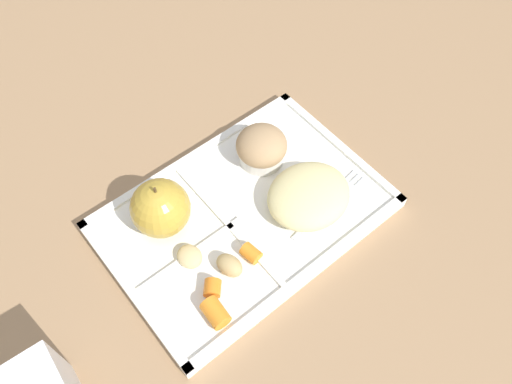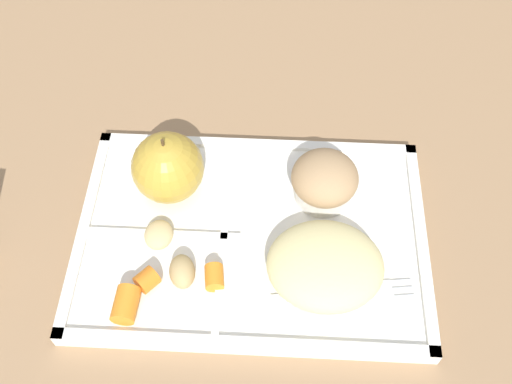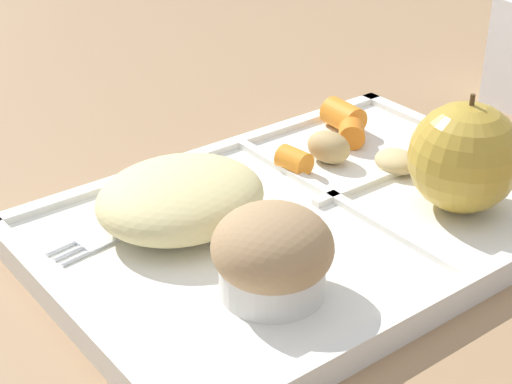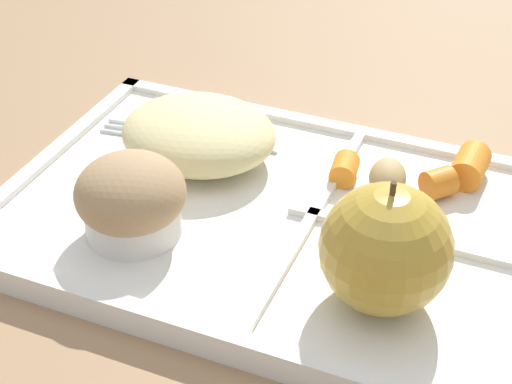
{
  "view_description": "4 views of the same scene",
  "coord_description": "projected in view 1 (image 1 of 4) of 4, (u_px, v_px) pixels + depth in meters",
  "views": [
    {
      "loc": [
        -0.23,
        -0.31,
        0.67
      ],
      "look_at": [
        0.02,
        0.0,
        0.04
      ],
      "focal_mm": 36.76,
      "sensor_mm": 36.0,
      "label": 1
    },
    {
      "loc": [
        0.02,
        -0.34,
        0.6
      ],
      "look_at": [
        0.0,
        0.03,
        0.05
      ],
      "focal_mm": 41.93,
      "sensor_mm": 36.0,
      "label": 2
    },
    {
      "loc": [
        0.35,
        0.39,
        0.33
      ],
      "look_at": [
        0.06,
        0.01,
        0.06
      ],
      "focal_mm": 57.53,
      "sensor_mm": 36.0,
      "label": 3
    },
    {
      "loc": [
        -0.17,
        0.44,
        0.37
      ],
      "look_at": [
        0.01,
        0.01,
        0.04
      ],
      "focal_mm": 56.68,
      "sensor_mm": 36.0,
      "label": 4
    }
  ],
  "objects": [
    {
      "name": "carrot_slice_center",
      "position": [
        251.0,
        253.0,
        0.71
      ],
      "size": [
        0.02,
        0.03,
        0.02
      ],
      "primitive_type": "cylinder",
      "rotation": [
        0.0,
        1.57,
        4.85
      ],
      "color": "orange",
      "rests_on": "lunch_tray"
    },
    {
      "name": "plastic_fork",
      "position": [
        333.0,
        200.0,
        0.77
      ],
      "size": [
        0.15,
        0.03,
        0.0
      ],
      "color": "silver",
      "rests_on": "lunch_tray"
    },
    {
      "name": "green_apple",
      "position": [
        160.0,
        208.0,
        0.71
      ],
      "size": [
        0.08,
        0.08,
        0.09
      ],
      "color": "#B79333",
      "rests_on": "lunch_tray"
    },
    {
      "name": "potato_chunk_golden",
      "position": [
        229.0,
        265.0,
        0.7
      ],
      "size": [
        0.04,
        0.04,
        0.03
      ],
      "primitive_type": "ellipsoid",
      "rotation": [
        0.0,
        0.0,
        4.92
      ],
      "color": "tan",
      "rests_on": "lunch_tray"
    },
    {
      "name": "lunch_tray",
      "position": [
        244.0,
        215.0,
        0.76
      ],
      "size": [
        0.39,
        0.27,
        0.02
      ],
      "color": "white",
      "rests_on": "ground"
    },
    {
      "name": "bran_muffin",
      "position": [
        261.0,
        148.0,
        0.78
      ],
      "size": [
        0.08,
        0.08,
        0.06
      ],
      "color": "silver",
      "rests_on": "lunch_tray"
    },
    {
      "name": "carrot_slice_near_corner",
      "position": [
        212.0,
        288.0,
        0.68
      ],
      "size": [
        0.03,
        0.03,
        0.02
      ],
      "primitive_type": "cylinder",
      "rotation": [
        0.0,
        1.57,
        3.98
      ],
      "color": "orange",
      "rests_on": "lunch_tray"
    },
    {
      "name": "meatball_center",
      "position": [
        314.0,
        217.0,
        0.73
      ],
      "size": [
        0.03,
        0.03,
        0.03
      ],
      "primitive_type": "sphere",
      "color": "brown",
      "rests_on": "lunch_tray"
    },
    {
      "name": "carrot_slice_diagonal",
      "position": [
        215.0,
        313.0,
        0.66
      ],
      "size": [
        0.03,
        0.04,
        0.03
      ],
      "primitive_type": "cylinder",
      "rotation": [
        0.0,
        1.57,
        1.52
      ],
      "color": "orange",
      "rests_on": "lunch_tray"
    },
    {
      "name": "egg_noodle_pile",
      "position": [
        309.0,
        196.0,
        0.75
      ],
      "size": [
        0.12,
        0.11,
        0.04
      ],
      "primitive_type": "ellipsoid",
      "color": "beige",
      "rests_on": "lunch_tray"
    },
    {
      "name": "potato_chunk_wedge",
      "position": [
        190.0,
        256.0,
        0.71
      ],
      "size": [
        0.03,
        0.04,
        0.02
      ],
      "primitive_type": "ellipsoid",
      "rotation": [
        0.0,
        0.0,
        4.71
      ],
      "color": "tan",
      "rests_on": "lunch_tray"
    },
    {
      "name": "meatball_front",
      "position": [
        311.0,
        210.0,
        0.74
      ],
      "size": [
        0.03,
        0.03,
        0.03
      ],
      "primitive_type": "sphere",
      "color": "brown",
      "rests_on": "lunch_tray"
    },
    {
      "name": "meatball_side",
      "position": [
        312.0,
        190.0,
        0.75
      ],
      "size": [
        0.04,
        0.04,
        0.04
      ],
      "primitive_type": "sphere",
      "color": "brown",
      "rests_on": "lunch_tray"
    },
    {
      "name": "ground",
      "position": [
        245.0,
        218.0,
        0.77
      ],
      "size": [
        6.0,
        6.0,
        0.0
      ],
      "primitive_type": "plane",
      "color": "#997551"
    }
  ]
}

